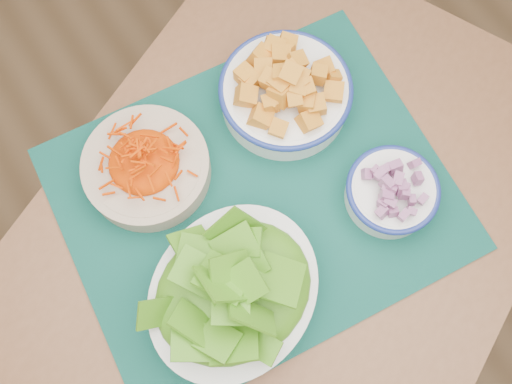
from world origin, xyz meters
TOP-DOWN VIEW (x-y plane):
  - ground at (0.00, 0.00)m, footprint 4.00×4.00m
  - table at (-0.27, 0.11)m, footprint 1.28×1.10m
  - placemat at (-0.23, 0.19)m, footprint 0.64×0.55m
  - carrot_bowl at (-0.35, 0.32)m, footprint 0.24×0.24m
  - squash_bowl at (-0.10, 0.30)m, footprint 0.23×0.23m
  - lettuce_bowl at (-0.34, 0.08)m, footprint 0.33×0.31m
  - onion_bowl at (-0.06, 0.07)m, footprint 0.16×0.16m

SIDE VIEW (x-z plane):
  - ground at x=0.00m, z-range 0.00..0.00m
  - table at x=-0.27m, z-range 0.26..1.01m
  - placemat at x=-0.23m, z-range 0.75..0.75m
  - onion_bowl at x=-0.06m, z-range 0.75..0.83m
  - carrot_bowl at x=-0.35m, z-range 0.75..0.83m
  - squash_bowl at x=-0.10m, z-range 0.75..0.86m
  - lettuce_bowl at x=-0.34m, z-range 0.75..0.87m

